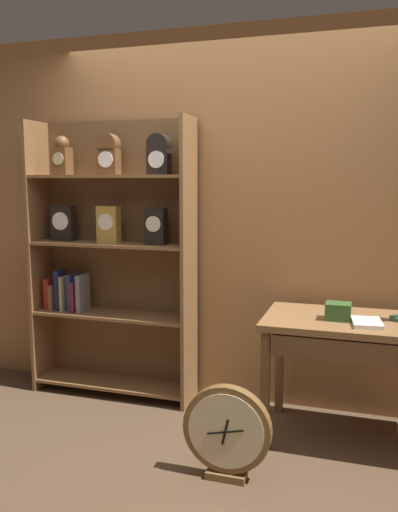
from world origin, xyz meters
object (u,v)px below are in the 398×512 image
object	(u,v)px
toolbox_small	(338,311)
round_clock_large	(227,432)
workbench	(366,337)
bookshelf	(111,253)
open_repair_manual	(367,323)

from	to	relation	value
toolbox_small	round_clock_large	distance (m)	0.96
toolbox_small	workbench	bearing A→B (deg)	5.44
bookshelf	open_repair_manual	world-z (taller)	bookshelf
bookshelf	toolbox_small	world-z (taller)	bookshelf
bookshelf	workbench	xyz separation A→B (m)	(1.79, -0.27, -0.38)
toolbox_small	round_clock_large	xyz separation A→B (m)	(-0.51, -0.61, -0.54)
toolbox_small	open_repair_manual	bearing A→B (deg)	-23.39
open_repair_manual	workbench	bearing A→B (deg)	82.22
workbench	open_repair_manual	world-z (taller)	open_repair_manual
bookshelf	workbench	distance (m)	1.85
bookshelf	toolbox_small	bearing A→B (deg)	-10.08
toolbox_small	round_clock_large	size ratio (longest dim) A/B	0.29
bookshelf	open_repair_manual	bearing A→B (deg)	-11.37
workbench	round_clock_large	bearing A→B (deg)	-137.42
workbench	open_repair_manual	bearing A→B (deg)	-90.78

